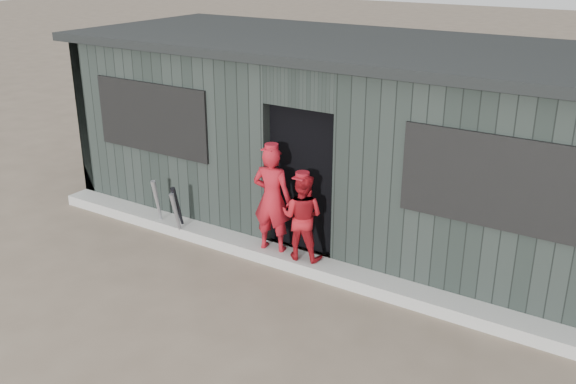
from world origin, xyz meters
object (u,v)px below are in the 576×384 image
Objects in this scene: player_red_left at (272,199)px; bat_right at (179,210)px; player_grey_back at (352,216)px; player_red_right at (302,217)px; bat_mid at (177,216)px; bat_left at (158,205)px; dugout at (353,137)px.

bat_right is at bearing -5.67° from player_red_left.
player_grey_back is at bearing 12.93° from bat_right.
player_red_left is 1.25× the size of player_red_right.
player_red_right is 0.83× the size of player_grey_back.
player_grey_back is at bearing -147.98° from player_red_right.
bat_mid is 1.53m from player_red_left.
bat_left is 0.09× the size of dugout.
dugout reaches higher than bat_right.
player_red_left reaches higher than bat_right.
bat_mid is 1.92m from player_red_right.
player_red_left reaches higher than player_red_right.
player_red_left is at bearing 4.00° from bat_left.
bat_left is 2.34m from player_red_right.
player_red_right is (2.31, 0.12, 0.31)m from bat_left.
bat_mid is at bearing -12.39° from bat_left.
player_grey_back is (0.91, 0.42, -0.17)m from player_red_left.
dugout reaches higher than player_grey_back.
bat_left is at bearing 25.47° from player_grey_back.
player_red_left is 1.03× the size of player_grey_back.
bat_left is at bearing 167.61° from bat_mid.
player_red_right is (1.93, 0.12, 0.32)m from bat_right.
bat_mid is 0.08× the size of dugout.
bat_left is 2.93m from dugout.
player_grey_back is at bearing -62.48° from dugout.
dugout is (-0.19, 1.67, 0.58)m from player_red_right.
dugout is (2.13, 1.79, 0.90)m from bat_left.
bat_left is at bearing -139.87° from dugout.
bat_left reaches higher than bat_right.
player_red_left is at bearing 39.11° from player_grey_back.
player_red_right is 0.13× the size of dugout.
bat_left is 0.97× the size of bat_right.
bat_left is 1.11× the size of bat_mid.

